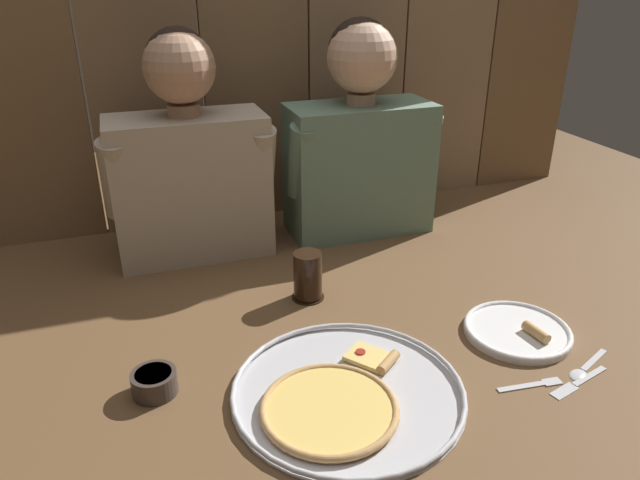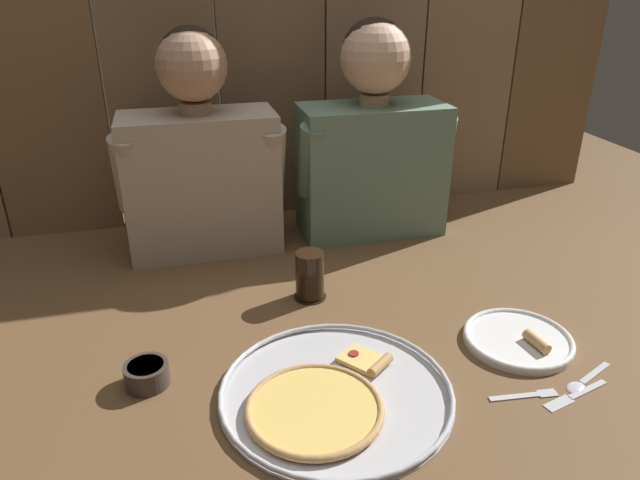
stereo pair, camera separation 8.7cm
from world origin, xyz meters
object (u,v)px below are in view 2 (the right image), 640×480
(dinner_plate, at_px, (519,339))
(dipping_bowl, at_px, (147,373))
(pizza_tray, at_px, (330,396))
(diner_left, at_px, (200,156))
(drinking_glass, at_px, (310,276))
(diner_right, at_px, (373,139))

(dinner_plate, xyz_separation_m, dipping_bowl, (-0.75, 0.06, 0.02))
(pizza_tray, distance_m, dipping_bowl, 0.35)
(pizza_tray, relative_size, dipping_bowl, 5.16)
(dinner_plate, height_order, diner_left, diner_left)
(pizza_tray, bearing_deg, dipping_bowl, 157.75)
(pizza_tray, xyz_separation_m, dipping_bowl, (-0.32, 0.13, 0.02))
(diner_left, bearing_deg, pizza_tray, -77.05)
(dinner_plate, relative_size, drinking_glass, 1.92)
(dipping_bowl, relative_size, diner_right, 0.14)
(diner_left, bearing_deg, diner_right, 0.06)
(dinner_plate, xyz_separation_m, diner_right, (-0.11, 0.63, 0.27))
(dinner_plate, height_order, dipping_bowl, dipping_bowl)
(drinking_glass, relative_size, diner_left, 0.20)
(pizza_tray, bearing_deg, dinner_plate, 9.63)
(diner_left, relative_size, diner_right, 0.98)
(dinner_plate, bearing_deg, dipping_bowl, 175.55)
(drinking_glass, relative_size, dipping_bowl, 1.40)
(dipping_bowl, relative_size, diner_left, 0.14)
(dipping_bowl, height_order, diner_left, diner_left)
(diner_left, bearing_deg, dinner_plate, -46.83)
(diner_left, xyz_separation_m, diner_right, (0.48, 0.00, 0.01))
(drinking_glass, bearing_deg, dinner_plate, -37.68)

